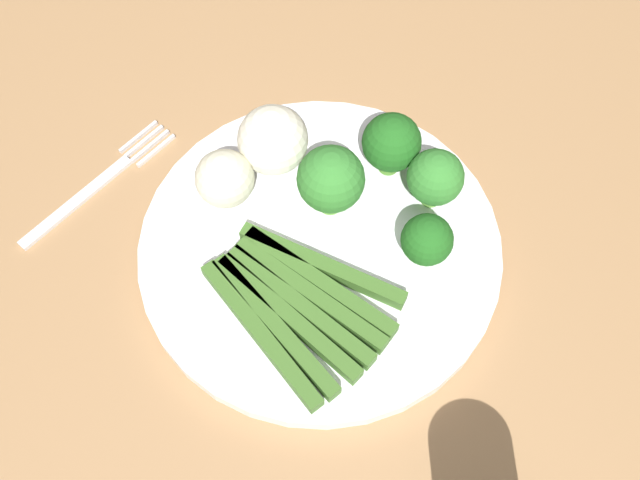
{
  "coord_description": "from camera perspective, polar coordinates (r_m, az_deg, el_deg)",
  "views": [
    {
      "loc": [
        0.18,
        -0.22,
        1.27
      ],
      "look_at": [
        0.03,
        0.02,
        0.76
      ],
      "focal_mm": 40.03,
      "sensor_mm": 36.0,
      "label": 1
    }
  ],
  "objects": [
    {
      "name": "cauliflower_near_fork",
      "position": [
        0.6,
        -7.63,
        4.87
      ],
      "size": [
        0.05,
        0.05,
        0.05
      ],
      "primitive_type": "sphere",
      "color": "beige",
      "rests_on": "plate"
    },
    {
      "name": "plate",
      "position": [
        0.59,
        0.0,
        -0.58
      ],
      "size": [
        0.3,
        0.3,
        0.01
      ],
      "primitive_type": "cylinder",
      "color": "white",
      "rests_on": "dining_table"
    },
    {
      "name": "ground_plane",
      "position": [
        1.31,
        -1.57,
        -16.59
      ],
      "size": [
        6.0,
        6.0,
        0.02
      ],
      "primitive_type": "cube",
      "color": "#B7A88E"
    },
    {
      "name": "broccoli_back_right",
      "position": [
        0.59,
        9.2,
        4.92
      ],
      "size": [
        0.05,
        0.05,
        0.06
      ],
      "color": "#609E3D",
      "rests_on": "plate"
    },
    {
      "name": "broccoli_near_center",
      "position": [
        0.57,
        0.87,
        4.82
      ],
      "size": [
        0.06,
        0.06,
        0.07
      ],
      "color": "#609E3D",
      "rests_on": "plate"
    },
    {
      "name": "fork",
      "position": [
        0.66,
        -17.22,
        4.38
      ],
      "size": [
        0.05,
        0.17,
        0.0
      ],
      "rotation": [
        0.0,
        0.0,
        1.41
      ],
      "color": "silver",
      "rests_on": "dining_table"
    },
    {
      "name": "dining_table",
      "position": [
        0.69,
        -2.89,
        -4.78
      ],
      "size": [
        1.26,
        1.07,
        0.74
      ],
      "color": "#9E754C",
      "rests_on": "ground_plane"
    },
    {
      "name": "broccoli_front",
      "position": [
        0.56,
        8.54,
        -0.03
      ],
      "size": [
        0.04,
        0.04,
        0.05
      ],
      "color": "#4C7F2B",
      "rests_on": "plate"
    },
    {
      "name": "asparagus_bundle",
      "position": [
        0.56,
        -1.91,
        -5.05
      ],
      "size": [
        0.16,
        0.12,
        0.01
      ],
      "rotation": [
        0.0,
        0.0,
        6.13
      ],
      "color": "#3D6626",
      "rests_on": "plate"
    },
    {
      "name": "broccoli_outer_edge",
      "position": [
        0.6,
        5.73,
        7.71
      ],
      "size": [
        0.05,
        0.05,
        0.06
      ],
      "color": "#4C7F2B",
      "rests_on": "plate"
    },
    {
      "name": "cauliflower_back",
      "position": [
        0.61,
        -3.79,
        7.98
      ],
      "size": [
        0.06,
        0.06,
        0.06
      ],
      "primitive_type": "sphere",
      "color": "silver",
      "rests_on": "plate"
    }
  ]
}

